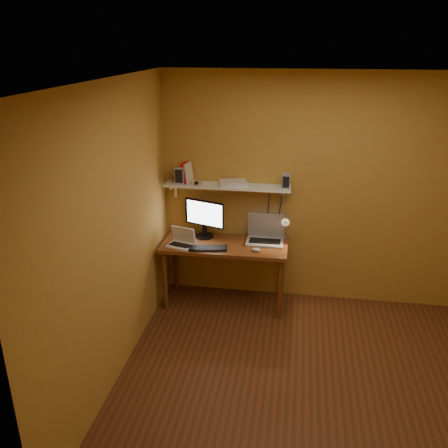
% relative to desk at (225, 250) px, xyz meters
% --- Properties ---
extents(room, '(3.44, 3.24, 2.64)m').
position_rel_desk_xyz_m(room, '(0.95, -1.28, 0.64)').
color(room, '#622D19').
rests_on(room, ground).
extents(desk, '(1.40, 0.60, 0.75)m').
position_rel_desk_xyz_m(desk, '(0.00, 0.00, 0.00)').
color(desk, brown).
rests_on(desk, ground).
extents(wall_shelf, '(1.40, 0.25, 0.21)m').
position_rel_desk_xyz_m(wall_shelf, '(0.00, 0.19, 0.69)').
color(wall_shelf, white).
rests_on(wall_shelf, room).
extents(monitor, '(0.47, 0.26, 0.44)m').
position_rel_desk_xyz_m(monitor, '(-0.26, 0.15, 0.33)').
color(monitor, black).
rests_on(monitor, desk).
extents(laptop, '(0.41, 0.30, 0.31)m').
position_rel_desk_xyz_m(laptop, '(0.44, 0.15, 0.16)').
color(laptop, gray).
rests_on(laptop, desk).
extents(netbook, '(0.32, 0.27, 0.21)m').
position_rel_desk_xyz_m(netbook, '(-0.46, -0.13, 0.14)').
color(netbook, silver).
rests_on(netbook, desk).
extents(keyboard, '(0.43, 0.20, 0.02)m').
position_rel_desk_xyz_m(keyboard, '(-0.15, -0.18, 0.10)').
color(keyboard, black).
rests_on(keyboard, desk).
extents(mouse, '(0.11, 0.08, 0.03)m').
position_rel_desk_xyz_m(mouse, '(0.37, -0.15, 0.10)').
color(mouse, silver).
rests_on(mouse, desk).
extents(desk_lamp, '(0.09, 0.23, 0.38)m').
position_rel_desk_xyz_m(desk_lamp, '(0.66, 0.13, 0.29)').
color(desk_lamp, silver).
rests_on(desk_lamp, desk).
extents(speaker_left, '(0.11, 0.11, 0.19)m').
position_rel_desk_xyz_m(speaker_left, '(-0.53, 0.18, 0.81)').
color(speaker_left, gray).
rests_on(speaker_left, wall_shelf).
extents(speaker_right, '(0.09, 0.09, 0.16)m').
position_rel_desk_xyz_m(speaker_right, '(0.64, 0.18, 0.79)').
color(speaker_right, gray).
rests_on(speaker_right, wall_shelf).
extents(books, '(0.14, 0.16, 0.23)m').
position_rel_desk_xyz_m(books, '(-0.47, 0.21, 0.82)').
color(books, red).
rests_on(books, wall_shelf).
extents(shelf_camera, '(0.12, 0.07, 0.07)m').
position_rel_desk_xyz_m(shelf_camera, '(-0.33, 0.12, 0.74)').
color(shelf_camera, silver).
rests_on(shelf_camera, wall_shelf).
extents(router, '(0.34, 0.27, 0.05)m').
position_rel_desk_xyz_m(router, '(0.06, 0.20, 0.74)').
color(router, silver).
rests_on(router, wall_shelf).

